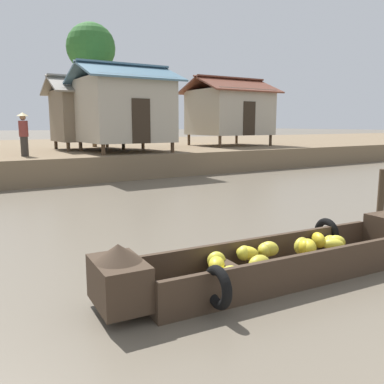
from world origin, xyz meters
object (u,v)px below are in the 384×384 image
at_px(stilt_house_mid_right, 124,109).
at_px(stilt_house_right, 229,112).
at_px(banana_boat, 282,258).
at_px(stilt_house_mid_left, 88,115).
at_px(palm_tree_near, 91,49).
at_px(vendor_person, 24,132).
at_px(mooring_post, 381,201).

distance_m(stilt_house_mid_right, stilt_house_right, 7.57).
bearing_deg(banana_boat, stilt_house_mid_left, 81.60).
relative_size(stilt_house_right, palm_tree_near, 0.72).
height_order(stilt_house_mid_right, palm_tree_near, palm_tree_near).
distance_m(palm_tree_near, vendor_person, 7.95).
bearing_deg(mooring_post, banana_boat, -166.70).
distance_m(stilt_house_mid_right, palm_tree_near, 5.74).
distance_m(stilt_house_mid_left, stilt_house_mid_right, 2.91).
relative_size(stilt_house_mid_right, mooring_post, 3.25).
distance_m(stilt_house_mid_left, vendor_person, 4.80).
height_order(vendor_person, mooring_post, vendor_person).
bearing_deg(stilt_house_right, mooring_post, -115.58).
bearing_deg(vendor_person, mooring_post, -67.80).
xyz_separation_m(stilt_house_right, vendor_person, (-11.57, -2.37, -1.01)).
xyz_separation_m(stilt_house_mid_left, stilt_house_mid_right, (0.73, -2.81, 0.19)).
bearing_deg(mooring_post, stilt_house_mid_right, 92.48).
relative_size(stilt_house_mid_right, vendor_person, 2.54).
distance_m(stilt_house_right, vendor_person, 11.85).
bearing_deg(stilt_house_mid_right, palm_tree_near, 87.69).
height_order(banana_boat, stilt_house_mid_left, stilt_house_mid_left).
xyz_separation_m(banana_boat, stilt_house_mid_right, (3.05, 12.95, 2.56)).
height_order(stilt_house_mid_left, stilt_house_mid_right, stilt_house_mid_right).
xyz_separation_m(stilt_house_mid_left, vendor_person, (-3.55, -3.14, -0.75)).
height_order(stilt_house_mid_left, palm_tree_near, palm_tree_near).
xyz_separation_m(stilt_house_mid_left, stilt_house_right, (8.02, -0.77, 0.26)).
relative_size(vendor_person, mooring_post, 1.28).
xyz_separation_m(palm_tree_near, vendor_person, (-4.47, -5.05, -4.21)).
relative_size(banana_boat, mooring_post, 4.22).
distance_m(banana_boat, palm_tree_near, 18.88).
height_order(stilt_house_right, vendor_person, stilt_house_right).
height_order(stilt_house_mid_left, stilt_house_right, stilt_house_right).
xyz_separation_m(stilt_house_mid_right, mooring_post, (0.52, -12.11, -2.20)).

